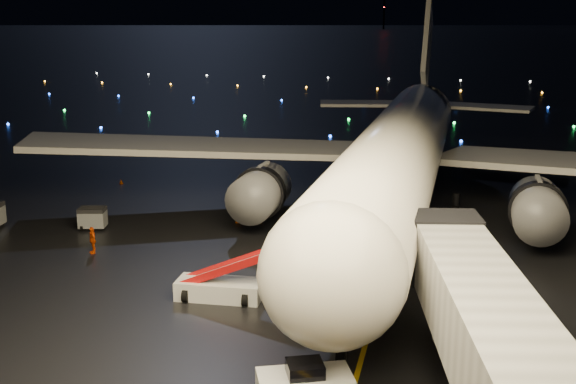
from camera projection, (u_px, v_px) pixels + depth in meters
name	position (u px, v px, depth m)	size (l,w,h in m)	color
ground	(421.00, 50.00, 319.65)	(2000.00, 2000.00, 0.00)	black
lane_centre	(389.00, 260.00, 47.46)	(0.25, 80.00, 0.02)	#E7A70A
airliner	(404.00, 104.00, 56.60)	(62.67, 59.53, 17.76)	silver
pushback_tug	(305.00, 383.00, 29.80)	(3.90, 2.04, 1.86)	silver
belt_loader	(219.00, 270.00, 40.68)	(7.11, 1.94, 3.45)	silver
crew_c	(92.00, 240.00, 48.63)	(1.08, 0.45, 1.84)	#E24404
safety_cone_0	(317.00, 241.00, 50.61)	(0.47, 0.47, 0.53)	#F05204
safety_cone_1	(238.00, 220.00, 55.89)	(0.44, 0.44, 0.50)	#F05204
safety_cone_2	(261.00, 218.00, 56.34)	(0.40, 0.40, 0.46)	#F05204
safety_cone_3	(121.00, 182.00, 68.64)	(0.39, 0.39, 0.44)	#F05204
taxiway_lights	(370.00, 99.00, 136.11)	(164.00, 92.00, 0.36)	black
baggage_cart_0	(93.00, 218.00, 54.14)	(1.94, 1.36, 1.65)	gray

